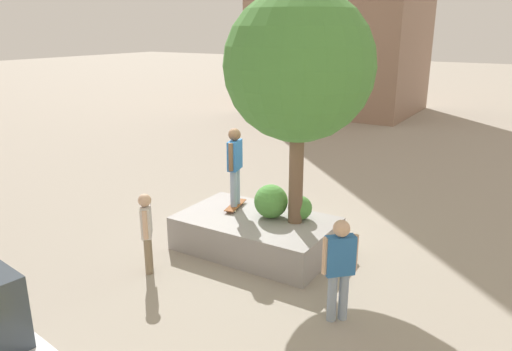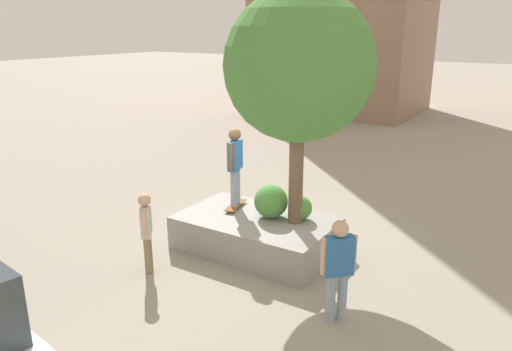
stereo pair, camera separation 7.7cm
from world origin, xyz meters
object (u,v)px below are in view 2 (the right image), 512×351
(skateboard, at_px, (236,205))
(plaza_tree, at_px, (299,67))
(planter_ledge, at_px, (256,233))
(passerby_with_bag, at_px, (146,227))
(skateboarder, at_px, (235,161))
(bystander_watching, at_px, (338,264))

(skateboard, bearing_deg, plaza_tree, 179.14)
(planter_ledge, relative_size, passerby_with_bag, 2.02)
(skateboarder, bearing_deg, skateboard, 0.00)
(passerby_with_bag, bearing_deg, skateboarder, -104.33)
(skateboard, xyz_separation_m, passerby_with_bag, (0.54, 2.12, 0.14))
(skateboarder, xyz_separation_m, passerby_with_bag, (0.54, 2.12, -0.84))
(skateboard, relative_size, skateboarder, 0.50)
(planter_ledge, bearing_deg, plaza_tree, -163.42)
(skateboarder, xyz_separation_m, bystander_watching, (-3.08, 1.73, -0.76))
(skateboarder, height_order, bystander_watching, skateboarder)
(plaza_tree, height_order, passerby_with_bag, plaza_tree)
(plaza_tree, relative_size, bystander_watching, 2.63)
(planter_ledge, relative_size, skateboard, 3.76)
(planter_ledge, relative_size, skateboarder, 1.87)
(planter_ledge, bearing_deg, skateboard, -20.47)
(plaza_tree, xyz_separation_m, bystander_watching, (-1.64, 1.71, -2.75))
(planter_ledge, xyz_separation_m, plaza_tree, (-0.77, -0.23, 3.37))
(planter_ledge, height_order, passerby_with_bag, passerby_with_bag)
(planter_ledge, distance_m, skateboarder, 1.56)
(skateboard, height_order, passerby_with_bag, passerby_with_bag)
(plaza_tree, xyz_separation_m, skateboard, (1.44, -0.02, -2.97))
(plaza_tree, relative_size, passerby_with_bag, 2.87)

